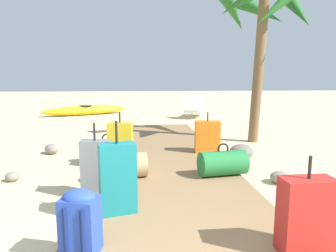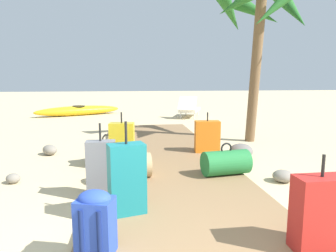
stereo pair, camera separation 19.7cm
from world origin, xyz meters
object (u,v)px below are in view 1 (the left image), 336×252
at_px(lounge_chair, 195,108).
at_px(kayak, 85,110).
at_px(duffel_bag_tan, 125,165).
at_px(backpack_blue, 80,220).
at_px(suitcase_orange, 207,137).
at_px(suitcase_red, 306,216).
at_px(palm_tree_near_right, 264,15).
at_px(suitcase_teal, 118,178).
at_px(suitcase_yellow, 120,143).
at_px(duffel_bag_green, 223,163).
at_px(suitcase_grey, 96,166).
at_px(duffel_bag_olive, 107,148).

xyz_separation_m(lounge_chair, kayak, (-4.06, 1.16, -0.15)).
bearing_deg(duffel_bag_tan, backpack_blue, -98.33).
distance_m(duffel_bag_tan, kayak, 8.14).
bearing_deg(suitcase_orange, suitcase_red, -89.60).
xyz_separation_m(suitcase_red, palm_tree_near_right, (1.33, 4.17, 2.28)).
distance_m(suitcase_teal, lounge_chair, 8.16).
bearing_deg(backpack_blue, suitcase_teal, 71.25).
bearing_deg(suitcase_teal, kayak, 101.49).
distance_m(suitcase_orange, suitcase_red, 3.20).
height_order(suitcase_orange, palm_tree_near_right, palm_tree_near_right).
bearing_deg(suitcase_red, palm_tree_near_right, 72.38).
bearing_deg(palm_tree_near_right, kayak, 129.02).
bearing_deg(suitcase_yellow, suitcase_teal, -87.55).
bearing_deg(lounge_chair, suitcase_yellow, -110.59).
bearing_deg(kayak, suitcase_red, -71.60).
relative_size(duffel_bag_green, suitcase_grey, 0.83).
bearing_deg(duffel_bag_olive, suitcase_teal, -81.42).
distance_m(duffel_bag_olive, lounge_chair, 6.21).
bearing_deg(duffel_bag_green, duffel_bag_tan, 178.30).
height_order(duffel_bag_green, lounge_chair, lounge_chair).
xyz_separation_m(palm_tree_near_right, lounge_chair, (-0.54, 4.52, -2.32)).
xyz_separation_m(duffel_bag_olive, lounge_chair, (2.56, 5.65, 0.10)).
distance_m(suitcase_orange, duffel_bag_tan, 1.90).
height_order(duffel_bag_green, duffel_bag_tan, duffel_bag_green).
bearing_deg(suitcase_orange, kayak, 116.06).
bearing_deg(palm_tree_near_right, duffel_bag_olive, -159.93).
relative_size(suitcase_orange, lounge_chair, 0.43).
bearing_deg(suitcase_yellow, duffel_bag_tan, -81.42).
relative_size(duffel_bag_tan, palm_tree_near_right, 0.18).
bearing_deg(suitcase_red, duffel_bag_tan, 126.52).
bearing_deg(backpack_blue, suitcase_yellow, 86.20).
bearing_deg(suitcase_teal, backpack_blue, -108.75).
distance_m(backpack_blue, lounge_chair, 8.88).
bearing_deg(lounge_chair, duffel_bag_green, -97.42).
relative_size(duffel_bag_green, duffel_bag_olive, 0.91).
bearing_deg(duffel_bag_green, duffel_bag_olive, 145.27).
height_order(suitcase_yellow, palm_tree_near_right, palm_tree_near_right).
relative_size(suitcase_yellow, duffel_bag_tan, 1.34).
distance_m(lounge_chair, kayak, 4.22).
height_order(suitcase_yellow, duffel_bag_green, suitcase_yellow).
distance_m(suitcase_yellow, duffel_bag_green, 1.58).
bearing_deg(backpack_blue, suitcase_red, -5.39).
bearing_deg(suitcase_teal, suitcase_grey, 116.20).
bearing_deg(duffel_bag_green, suitcase_red, -86.74).
xyz_separation_m(suitcase_orange, suitcase_red, (0.02, -3.20, 0.01)).
xyz_separation_m(suitcase_yellow, duffel_bag_tan, (0.10, -0.65, -0.16)).
height_order(duffel_bag_tan, suitcase_grey, suitcase_grey).
relative_size(backpack_blue, suitcase_grey, 0.62).
bearing_deg(duffel_bag_tan, duffel_bag_olive, 107.60).
bearing_deg(suitcase_orange, suitcase_grey, -134.42).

